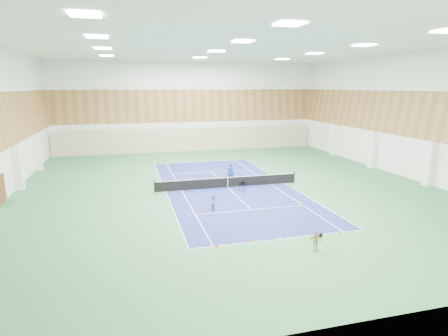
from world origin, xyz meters
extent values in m
plane|color=#2F6E41|center=(0.00, 0.00, 0.00)|extent=(40.00, 40.00, 0.00)
cube|color=navy|center=(0.00, 0.00, 0.01)|extent=(10.97, 23.77, 0.01)
cube|color=#C6B793|center=(0.00, 19.75, 1.60)|extent=(35.40, 0.16, 3.20)
cube|color=#593319|center=(-17.92, 0.00, 1.10)|extent=(0.08, 1.80, 2.20)
imported|color=navy|center=(0.70, 1.55, 0.93)|extent=(0.73, 0.53, 1.86)
imported|color=gray|center=(-2.61, -5.82, 0.56)|extent=(0.70, 0.68, 1.13)
imported|color=tan|center=(1.16, -13.80, 0.56)|extent=(0.68, 0.33, 1.12)
cone|color=orange|center=(-3.81, -6.20, 0.11)|extent=(0.20, 0.20, 0.23)
cone|color=#FE5E0D|center=(-1.71, -6.04, 0.12)|extent=(0.21, 0.21, 0.23)
cone|color=#EC5A0C|center=(0.62, -6.25, 0.10)|extent=(0.18, 0.18, 0.20)
cone|color=#FB570D|center=(4.00, -6.57, 0.09)|extent=(0.17, 0.17, 0.19)
cone|color=#F7480D|center=(-3.90, -11.97, 0.12)|extent=(0.22, 0.22, 0.24)
cone|color=#FF4A0D|center=(-1.83, -11.79, 0.13)|extent=(0.23, 0.23, 0.25)
cone|color=orange|center=(1.69, -12.33, 0.11)|extent=(0.20, 0.20, 0.22)
cone|color=orange|center=(3.78, -12.02, 0.12)|extent=(0.22, 0.22, 0.24)
camera|label=1|loc=(-8.54, -30.91, 8.78)|focal=30.00mm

